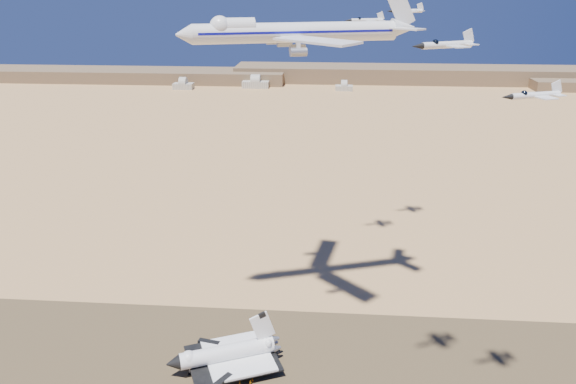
# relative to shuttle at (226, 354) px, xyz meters

# --- Properties ---
(ground) EXTENTS (1200.00, 1200.00, 0.00)m
(ground) POSITION_rel_shuttle_xyz_m (3.74, 8.22, -4.72)
(ground) COLOR tan
(ground) RESTS_ON ground
(runway) EXTENTS (600.00, 50.00, 0.06)m
(runway) POSITION_rel_shuttle_xyz_m (3.74, 8.22, -4.69)
(runway) COLOR brown
(runway) RESTS_ON ground
(ridgeline) EXTENTS (960.00, 90.00, 18.00)m
(ridgeline) POSITION_rel_shuttle_xyz_m (69.05, 535.53, 2.91)
(ridgeline) COLOR brown
(ridgeline) RESTS_ON ground
(hangars) EXTENTS (200.50, 29.50, 30.00)m
(hangars) POSITION_rel_shuttle_xyz_m (-60.26, 486.66, 0.11)
(hangars) COLOR beige
(hangars) RESTS_ON ground
(shuttle) EXTENTS (36.09, 30.42, 17.56)m
(shuttle) POSITION_rel_shuttle_xyz_m (0.00, 0.00, 0.00)
(shuttle) COLOR white
(shuttle) RESTS_ON runway
(carrier_747) EXTENTS (73.88, 54.92, 18.55)m
(carrier_747) POSITION_rel_shuttle_xyz_m (17.18, 31.09, 93.73)
(carrier_747) COLOR white
(crew_a) EXTENTS (0.60, 0.77, 1.86)m
(crew_a) POSITION_rel_shuttle_xyz_m (5.43, -8.03, -3.73)
(crew_a) COLOR #BF6C0B
(crew_a) RESTS_ON runway
(crew_b) EXTENTS (0.86, 1.00, 1.78)m
(crew_b) POSITION_rel_shuttle_xyz_m (8.56, -7.67, -3.77)
(crew_b) COLOR #BF6C0B
(crew_b) RESTS_ON runway
(crew_c) EXTENTS (0.96, 1.17, 1.78)m
(crew_c) POSITION_rel_shuttle_xyz_m (9.04, -6.66, -3.77)
(crew_c) COLOR #BF6C0B
(crew_c) RESTS_ON runway
(chase_jet_a) EXTENTS (15.18, 9.96, 3.99)m
(chase_jet_a) POSITION_rel_shuttle_xyz_m (54.44, -16.91, 95.28)
(chase_jet_a) COLOR white
(chase_jet_b) EXTENTS (14.39, 8.49, 3.69)m
(chase_jet_b) POSITION_rel_shuttle_xyz_m (72.84, -21.47, 85.55)
(chase_jet_b) COLOR white
(chase_jet_e) EXTENTS (15.50, 9.03, 3.95)m
(chase_jet_e) POSITION_rel_shuttle_xyz_m (42.55, 80.50, 94.38)
(chase_jet_e) COLOR white
(chase_jet_f) EXTENTS (15.75, 9.22, 4.02)m
(chase_jet_f) POSITION_rel_shuttle_xyz_m (59.88, 99.91, 96.99)
(chase_jet_f) COLOR white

